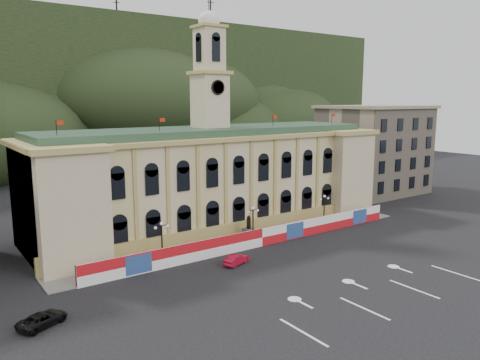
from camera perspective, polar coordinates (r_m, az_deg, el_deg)
ground at (r=54.52m, az=12.68°, el=-11.80°), size 260.00×260.00×0.00m
lane_markings at (r=51.61m, az=16.92°, el=-13.26°), size 26.00×10.00×0.02m
hill_ridge at (r=160.00m, az=-22.03°, el=8.97°), size 230.00×80.00×64.00m
city_hall at (r=73.00m, az=-3.44°, el=0.32°), size 56.20×17.60×37.10m
side_building_right at (r=104.17m, az=16.00°, el=3.62°), size 21.00×17.00×18.60m
hoarding_fence at (r=64.51m, az=2.67°, el=-6.97°), size 50.00×0.44×2.50m
pavement at (r=66.85m, az=1.19°, el=-7.41°), size 56.00×5.50×0.16m
statue at (r=66.72m, az=1.06°, el=-6.45°), size 1.40×1.40×3.72m
lamp_left at (r=58.37m, az=-9.51°, el=-7.05°), size 1.96×0.44×5.15m
lamp_center at (r=65.44m, az=1.59°, el=-5.06°), size 1.96×0.44×5.15m
lamp_right at (r=74.51m, az=10.22°, el=-3.37°), size 1.96×0.44×5.15m
red_sedan at (r=57.72m, az=-0.44°, el=-9.66°), size 3.61×4.59×1.25m
black_suv at (r=46.64m, az=-22.93°, el=-15.37°), size 5.41×6.03×1.25m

